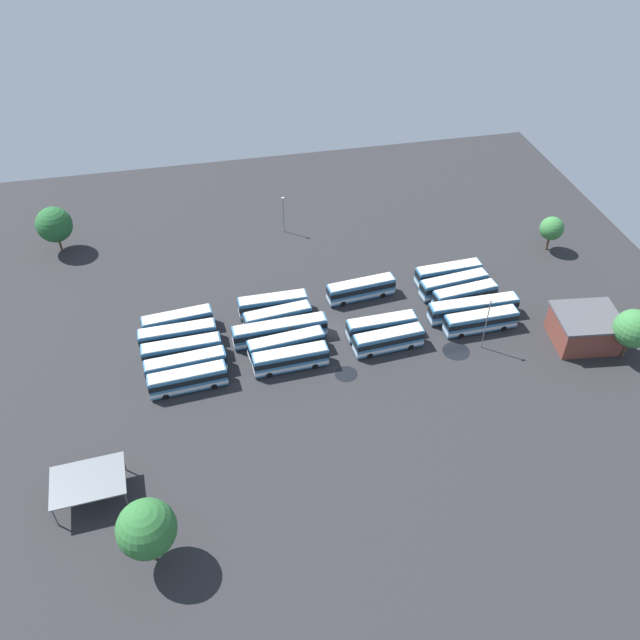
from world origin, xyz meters
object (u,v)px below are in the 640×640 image
(lamp_post_mid_lot, at_px, (486,323))
(tree_west_edge, at_px, (147,529))
(bus_row0_slot0, at_px, (448,273))
(tree_north_edge, at_px, (54,225))
(bus_row3_slot2, at_px, (182,350))
(bus_row2_slot0, at_px, (273,304))
(bus_row2_slot1, at_px, (278,318))
(tree_east_edge, at_px, (552,228))
(tree_northwest, at_px, (634,329))
(bus_row0_slot3, at_px, (473,308))
(bus_row3_slot4, at_px, (188,380))
(bus_row1_slot4, at_px, (388,340))
(bus_row0_slot2, at_px, (465,296))
(maintenance_shelter, at_px, (88,481))
(depot_building, at_px, (585,328))
(lamp_post_by_building, at_px, (283,213))
(bus_row2_slot3, at_px, (286,345))
(bus_row1_slot3, at_px, (381,326))
(bus_row3_slot0, at_px, (178,322))
(bus_row2_slot4, at_px, (290,359))
(bus_row2_slot2, at_px, (280,331))
(bus_row3_slot3, at_px, (186,365))
(bus_row3_slot1, at_px, (178,335))
(bus_row0_slot1, at_px, (454,285))
(bus_row0_slot4, at_px, (481,321))
(bus_row1_slot0, at_px, (361,289))

(lamp_post_mid_lot, xyz_separation_m, tree_west_edge, (52.09, 26.35, 1.14))
(bus_row0_slot0, height_order, tree_north_edge, tree_north_edge)
(bus_row3_slot2, bearing_deg, tree_west_edge, 81.44)
(bus_row3_slot2, bearing_deg, bus_row2_slot0, -152.54)
(bus_row2_slot1, relative_size, bus_row3_slot2, 0.92)
(tree_east_edge, xyz_separation_m, tree_northwest, (2.00, 29.95, 1.07))
(bus_row0_slot3, distance_m, tree_northwest, 24.49)
(bus_row3_slot4, relative_size, lamp_post_mid_lot, 1.22)
(bus_row1_slot4, height_order, tree_east_edge, tree_east_edge)
(bus_row0_slot2, xyz_separation_m, tree_west_edge, (53.39, 37.35, 4.56))
(maintenance_shelter, bearing_deg, tree_northwest, -173.38)
(depot_building, relative_size, tree_northwest, 1.25)
(lamp_post_by_building, bearing_deg, tree_northwest, 134.88)
(bus_row2_slot3, distance_m, bus_row3_slot2, 16.28)
(maintenance_shelter, relative_size, lamp_post_mid_lot, 0.99)
(bus_row1_slot3, bearing_deg, depot_building, 165.46)
(bus_row3_slot0, bearing_deg, bus_row0_slot0, -176.07)
(bus_row0_slot3, height_order, tree_northwest, tree_northwest)
(bus_row2_slot4, relative_size, maintenance_shelter, 1.22)
(bus_row0_slot2, bearing_deg, bus_row1_slot3, 16.17)
(bus_row2_slot3, height_order, tree_northwest, tree_northwest)
(bus_row2_slot1, bearing_deg, bus_row2_slot0, -85.87)
(bus_row2_slot2, bearing_deg, bus_row3_slot3, 17.39)
(bus_row0_slot0, height_order, tree_northwest, tree_northwest)
(lamp_post_mid_lot, xyz_separation_m, tree_north_edge, (68.30, -42.71, 0.43))
(bus_row0_slot3, relative_size, bus_row3_slot3, 1.23)
(bus_row3_slot4, xyz_separation_m, maintenance_shelter, (13.21, 16.66, 1.54))
(tree_west_edge, bearing_deg, bus_row3_slot1, -97.06)
(bus_row0_slot1, xyz_separation_m, bus_row3_slot1, (47.99, 3.30, 0.00))
(bus_row2_slot0, xyz_separation_m, maintenance_shelter, (28.34, 31.46, 1.54))
(bus_row0_slot1, distance_m, tree_east_edge, 24.57)
(bus_row0_slot4, bearing_deg, bus_row2_slot3, -1.92)
(bus_row2_slot4, relative_size, tree_west_edge, 1.20)
(bus_row1_slot0, bearing_deg, bus_row2_slot0, 3.35)
(bus_row3_slot2, xyz_separation_m, tree_northwest, (-68.17, 13.94, 3.92))
(bus_row0_slot4, bearing_deg, bus_row2_slot2, -7.98)
(bus_row0_slot1, distance_m, bus_row0_slot3, 6.89)
(bus_row0_slot0, bearing_deg, bus_row2_slot2, 15.69)
(bus_row3_slot1, distance_m, tree_northwest, 70.94)
(bus_row2_slot0, xyz_separation_m, bus_row3_slot4, (15.13, 14.79, -0.00))
(bus_row0_slot0, xyz_separation_m, bus_row1_slot3, (15.75, 11.38, -0.00))
(bus_row2_slot2, xyz_separation_m, tree_east_edge, (-54.41, -14.72, 2.85))
(bus_row0_slot1, relative_size, bus_row2_slot3, 1.01)
(lamp_post_by_building, bearing_deg, bus_row3_slot0, 49.41)
(bus_row3_slot4, relative_size, tree_west_edge, 1.20)
(bus_row2_slot0, distance_m, bus_row3_slot4, 21.16)
(bus_row3_slot3, bearing_deg, lamp_post_by_building, -120.48)
(bus_row0_slot0, height_order, bus_row2_slot0, same)
(bus_row0_slot3, bearing_deg, tree_west_edge, 32.25)
(bus_row0_slot2, relative_size, bus_row1_slot0, 0.95)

